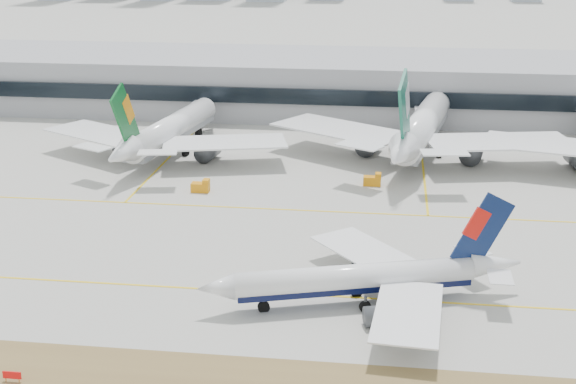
# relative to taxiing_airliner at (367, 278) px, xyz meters

# --- Properties ---
(ground) EXTENTS (3000.00, 3000.00, 0.00)m
(ground) POSITION_rel_taxiing_airliner_xyz_m (-19.44, 6.47, -3.72)
(ground) COLOR #9D9B92
(ground) RESTS_ON ground
(taxiing_airliner) EXTENTS (44.73, 38.04, 15.41)m
(taxiing_airliner) POSITION_rel_taxiing_airliner_xyz_m (0.00, 0.00, 0.00)
(taxiing_airliner) COLOR white
(taxiing_airliner) RESTS_ON ground
(widebody_eva) EXTENTS (57.91, 57.16, 20.84)m
(widebody_eva) POSITION_rel_taxiing_airliner_xyz_m (-47.01, 69.02, 1.82)
(widebody_eva) COLOR white
(widebody_eva) RESTS_ON ground
(widebody_cathay) EXTENTS (67.18, 66.60, 24.35)m
(widebody_cathay) POSITION_rel_taxiing_airliner_xyz_m (9.34, 75.69, 2.76)
(widebody_cathay) COLOR white
(widebody_cathay) RESTS_ON ground
(terminal) EXTENTS (280.00, 43.10, 15.00)m
(terminal) POSITION_rel_taxiing_airliner_xyz_m (-19.44, 121.31, 3.79)
(terminal) COLOR gray
(terminal) RESTS_ON ground
(hold_sign_left) EXTENTS (2.20, 0.15, 1.35)m
(hold_sign_left) POSITION_rel_taxiing_airliner_xyz_m (-39.45, -25.53, -2.84)
(hold_sign_left) COLOR red
(hold_sign_left) RESTS_ON ground
(gse_b) EXTENTS (3.55, 2.00, 2.60)m
(gse_b) POSITION_rel_taxiing_airliner_xyz_m (-33.88, 44.67, -2.67)
(gse_b) COLOR orange
(gse_b) RESTS_ON ground
(gse_c) EXTENTS (3.55, 2.00, 2.60)m
(gse_c) POSITION_rel_taxiing_airliner_xyz_m (-0.61, 53.17, -2.67)
(gse_c) COLOR orange
(gse_c) RESTS_ON ground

